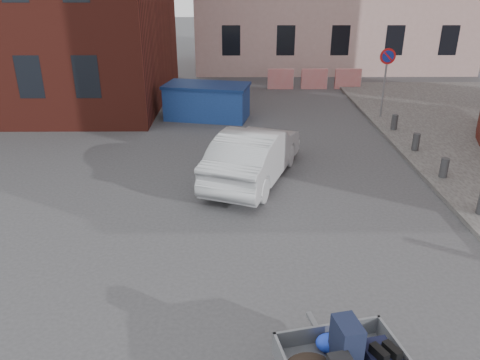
{
  "coord_description": "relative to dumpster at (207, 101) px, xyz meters",
  "views": [
    {
      "loc": [
        0.24,
        -8.51,
        5.27
      ],
      "look_at": [
        0.33,
        1.0,
        1.1
      ],
      "focal_mm": 35.0,
      "sensor_mm": 36.0,
      "label": 1
    }
  ],
  "objects": [
    {
      "name": "bollards",
      "position": [
        6.9,
        -6.33,
        -0.3
      ],
      "size": [
        0.22,
        9.02,
        0.55
      ],
      "color": "#3A3A3D",
      "rests_on": "sidewalk"
    },
    {
      "name": "ground",
      "position": [
        0.9,
        -9.73,
        -0.69
      ],
      "size": [
        120.0,
        120.0,
        0.0
      ],
      "primitive_type": "plane",
      "color": "#38383A",
      "rests_on": "ground"
    },
    {
      "name": "dumpster",
      "position": [
        0.0,
        0.0,
        0.0
      ],
      "size": [
        3.55,
        2.32,
        1.37
      ],
      "rotation": [
        0.0,
        0.0,
        -0.21
      ],
      "color": "navy",
      "rests_on": "ground"
    },
    {
      "name": "silver_car",
      "position": [
        1.64,
        -6.14,
        0.05
      ],
      "size": [
        3.02,
        4.75,
        1.48
      ],
      "primitive_type": "imported",
      "rotation": [
        0.0,
        0.0,
        2.79
      ],
      "color": "#ABAEB3",
      "rests_on": "ground"
    },
    {
      "name": "no_parking_sign",
      "position": [
        6.9,
        -0.24,
        1.32
      ],
      "size": [
        0.6,
        0.09,
        2.65
      ],
      "color": "gray",
      "rests_on": "sidewalk"
    },
    {
      "name": "barriers",
      "position": [
        5.1,
        5.27,
        -0.19
      ],
      "size": [
        4.7,
        0.18,
        1.0
      ],
      "color": "red",
      "rests_on": "ground"
    }
  ]
}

